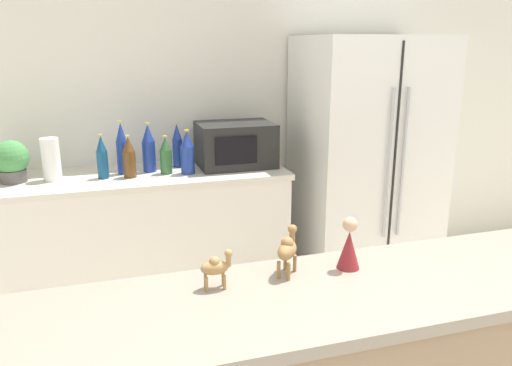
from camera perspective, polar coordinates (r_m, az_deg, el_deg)
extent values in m
cube|color=silver|center=(3.47, -5.34, 9.25)|extent=(8.00, 0.06, 2.55)
cube|color=silver|center=(3.29, -12.21, -6.67)|extent=(1.72, 0.60, 0.86)
cube|color=silver|center=(3.15, -12.67, 0.83)|extent=(1.75, 0.63, 0.03)
cube|color=white|center=(3.52, 12.36, 2.08)|extent=(0.90, 0.70, 1.71)
cube|color=black|center=(3.22, 15.43, 0.64)|extent=(0.01, 0.01, 1.64)
cylinder|color=#B2B5BA|center=(3.16, 14.92, 1.99)|extent=(0.02, 0.02, 0.94)
cylinder|color=#B2B5BA|center=(3.22, 16.44, 2.10)|extent=(0.02, 0.02, 0.94)
cube|color=gray|center=(1.54, 15.43, -11.23)|extent=(2.17, 0.48, 0.03)
cylinder|color=#595451|center=(3.18, -25.98, 0.73)|extent=(0.15, 0.15, 0.07)
sphere|color=#478E4C|center=(3.16, -26.21, 2.65)|extent=(0.20, 0.20, 0.20)
cylinder|color=white|center=(3.11, -22.38, 2.51)|extent=(0.10, 0.10, 0.25)
cube|color=black|center=(3.23, -2.37, 4.43)|extent=(0.48, 0.36, 0.28)
cube|color=black|center=(3.05, -2.27, 3.74)|extent=(0.26, 0.01, 0.17)
cylinder|color=navy|center=(3.07, -17.11, 2.01)|extent=(0.06, 0.06, 0.16)
cone|color=navy|center=(3.04, -17.30, 4.35)|extent=(0.06, 0.06, 0.09)
cylinder|color=gold|center=(3.03, -17.38, 5.28)|extent=(0.02, 0.02, 0.01)
cylinder|color=navy|center=(3.14, -15.00, 2.84)|extent=(0.07, 0.07, 0.20)
cone|color=navy|center=(3.11, -15.20, 5.68)|extent=(0.06, 0.06, 0.11)
cylinder|color=gold|center=(3.10, -15.28, 6.78)|extent=(0.02, 0.02, 0.01)
cylinder|color=navy|center=(3.15, -12.11, 2.97)|extent=(0.08, 0.08, 0.19)
cone|color=navy|center=(3.13, -12.27, 5.63)|extent=(0.08, 0.08, 0.11)
cylinder|color=gold|center=(3.12, -12.33, 6.66)|extent=(0.03, 0.03, 0.01)
cylinder|color=navy|center=(3.25, -8.95, 3.40)|extent=(0.06, 0.06, 0.18)
cone|color=navy|center=(3.22, -9.05, 5.85)|extent=(0.06, 0.06, 0.10)
cylinder|color=gold|center=(3.21, -9.09, 6.81)|extent=(0.02, 0.02, 0.01)
cylinder|color=navy|center=(3.06, -7.82, 2.60)|extent=(0.08, 0.08, 0.17)
cone|color=navy|center=(3.04, -7.91, 5.01)|extent=(0.08, 0.08, 0.09)
cylinder|color=gold|center=(3.03, -7.95, 5.96)|extent=(0.03, 0.03, 0.01)
cylinder|color=#2D6033|center=(3.09, -10.24, 2.39)|extent=(0.07, 0.07, 0.15)
cone|color=#2D6033|center=(3.07, -10.34, 4.45)|extent=(0.07, 0.07, 0.08)
cylinder|color=gold|center=(3.06, -10.38, 5.28)|extent=(0.03, 0.03, 0.01)
cylinder|color=brown|center=(3.05, -14.25, 2.08)|extent=(0.07, 0.07, 0.16)
cone|color=brown|center=(3.02, -14.41, 4.34)|extent=(0.07, 0.07, 0.09)
cylinder|color=gold|center=(3.01, -14.47, 5.23)|extent=(0.03, 0.03, 0.01)
ellipsoid|color=#A87F4C|center=(1.41, -4.75, -9.62)|extent=(0.08, 0.05, 0.04)
sphere|color=#A87F4C|center=(1.41, -4.77, -8.95)|extent=(0.03, 0.03, 0.03)
cylinder|color=#A87F4C|center=(1.41, -3.15, -8.75)|extent=(0.01, 0.01, 0.04)
sphere|color=#A87F4C|center=(1.40, -3.16, -8.01)|extent=(0.02, 0.02, 0.02)
cylinder|color=#A87F4C|center=(1.45, -3.77, -10.84)|extent=(0.01, 0.01, 0.04)
cylinder|color=#A87F4C|center=(1.42, -3.60, -11.27)|extent=(0.01, 0.01, 0.04)
cylinder|color=#A87F4C|center=(1.44, -5.81, -11.02)|extent=(0.01, 0.01, 0.04)
cylinder|color=#A87F4C|center=(1.42, -5.67, -11.45)|extent=(0.01, 0.01, 0.04)
ellipsoid|color=olive|center=(1.48, 3.58, -7.68)|extent=(0.10, 0.11, 0.05)
sphere|color=olive|center=(1.48, 3.59, -6.87)|extent=(0.04, 0.04, 0.04)
cylinder|color=olive|center=(1.52, 4.16, -6.14)|extent=(0.02, 0.02, 0.05)
sphere|color=olive|center=(1.51, 4.18, -5.27)|extent=(0.03, 0.03, 0.03)
cylinder|color=olive|center=(1.54, 3.36, -8.95)|extent=(0.01, 0.01, 0.05)
cylinder|color=olive|center=(1.53, 4.46, -9.11)|extent=(0.01, 0.01, 0.05)
cylinder|color=olive|center=(1.48, 2.60, -9.90)|extent=(0.01, 0.01, 0.05)
cylinder|color=olive|center=(1.47, 3.74, -10.08)|extent=(0.01, 0.01, 0.05)
cone|color=maroon|center=(1.56, 10.55, -7.51)|extent=(0.07, 0.07, 0.12)
sphere|color=tan|center=(1.53, 10.70, -4.67)|extent=(0.04, 0.04, 0.04)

